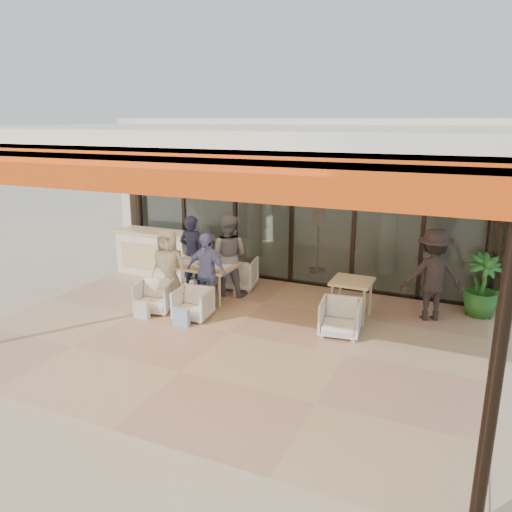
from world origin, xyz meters
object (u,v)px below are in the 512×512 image
at_px(dining_table, 199,266).
at_px(diner_grey, 228,256).
at_px(chair_far_right, 239,272).
at_px(side_chair, 340,316).
at_px(side_table, 352,286).
at_px(chair_near_left, 154,295).
at_px(chair_far_left, 205,268).
at_px(potted_palm, 482,286).
at_px(diner_navy, 192,253).
at_px(chair_near_right, 193,303).
at_px(diner_cream, 168,267).
at_px(host_counter, 156,253).
at_px(standing_woman, 433,275).
at_px(diner_periwinkle, 206,272).

xyz_separation_m(dining_table, diner_grey, (0.43, 0.44, 0.16)).
distance_m(chair_far_right, side_chair, 3.01).
bearing_deg(side_table, chair_near_left, -161.55).
xyz_separation_m(chair_far_left, potted_palm, (5.56, 0.36, 0.25)).
relative_size(diner_navy, diner_grey, 0.95).
xyz_separation_m(chair_far_left, chair_near_left, (0.00, -1.90, -0.01)).
xyz_separation_m(chair_near_right, diner_cream, (-0.84, 0.50, 0.43)).
distance_m(host_counter, potted_palm, 6.90).
bearing_deg(standing_woman, potted_palm, -169.15).
distance_m(dining_table, chair_near_right, 1.11).
height_order(chair_far_right, side_table, side_table).
distance_m(chair_near_right, potted_palm, 5.24).
bearing_deg(chair_far_right, diner_cream, 48.30).
height_order(dining_table, diner_periwinkle, diner_periwinkle).
relative_size(diner_navy, side_chair, 2.37).
relative_size(dining_table, diner_periwinkle, 1.00).
xyz_separation_m(dining_table, side_table, (3.03, 0.19, -0.05)).
bearing_deg(side_chair, chair_near_right, -178.69).
bearing_deg(dining_table, chair_near_left, -113.28).
relative_size(diner_cream, standing_woman, 0.89).
height_order(diner_cream, standing_woman, standing_woman).
distance_m(chair_far_right, potted_palm, 4.74).
xyz_separation_m(diner_cream, standing_woman, (4.74, 1.21, 0.10)).
xyz_separation_m(diner_navy, side_chair, (3.45, -1.00, -0.46)).
relative_size(chair_far_right, chair_near_left, 1.11).
xyz_separation_m(diner_grey, side_chair, (2.61, -1.00, -0.50)).
bearing_deg(diner_cream, side_table, 2.38).
bearing_deg(host_counter, potted_palm, 2.39).
xyz_separation_m(chair_near_right, standing_woman, (3.90, 1.71, 0.52)).
distance_m(host_counter, diner_grey, 2.26).
bearing_deg(chair_near_left, diner_cream, 73.60).
bearing_deg(chair_near_right, potted_palm, 19.23).
distance_m(chair_far_right, diner_navy, 1.07).
bearing_deg(diner_cream, standing_woman, 6.06).
bearing_deg(standing_woman, chair_far_right, -25.56).
distance_m(chair_near_left, diner_grey, 1.71).
relative_size(chair_near_right, side_table, 0.84).
height_order(host_counter, diner_navy, diner_navy).
relative_size(chair_near_left, diner_cream, 0.44).
distance_m(dining_table, chair_near_left, 1.10).
distance_m(host_counter, chair_near_left, 2.39).
height_order(chair_far_left, side_table, side_table).
distance_m(chair_far_left, chair_near_left, 1.90).
distance_m(diner_grey, side_table, 2.63).
bearing_deg(side_table, dining_table, -176.37).
distance_m(chair_far_left, potted_palm, 5.58).
distance_m(chair_near_right, side_chair, 2.64).
bearing_deg(side_table, standing_woman, 23.52).
xyz_separation_m(chair_far_left, diner_grey, (0.84, -0.50, 0.51)).
relative_size(dining_table, diner_grey, 0.89).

